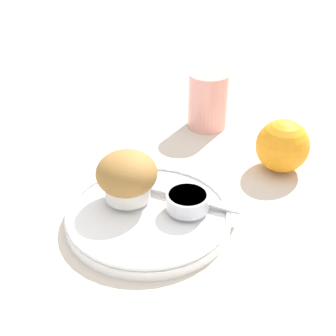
{
  "coord_description": "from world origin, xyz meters",
  "views": [
    {
      "loc": [
        0.37,
        -0.34,
        0.41
      ],
      "look_at": [
        -0.02,
        0.05,
        0.06
      ],
      "focal_mm": 50.0,
      "sensor_mm": 36.0,
      "label": 1
    }
  ],
  "objects_px": {
    "muffin": "(126,177)",
    "orange_fruit": "(283,146)",
    "juice_glass": "(208,100)",
    "butter_knife": "(173,192)"
  },
  "relations": [
    {
      "from": "muffin",
      "to": "orange_fruit",
      "type": "relative_size",
      "value": 1.01
    },
    {
      "from": "orange_fruit",
      "to": "juice_glass",
      "type": "height_order",
      "value": "juice_glass"
    },
    {
      "from": "butter_knife",
      "to": "orange_fruit",
      "type": "xyz_separation_m",
      "value": [
        0.06,
        0.19,
        0.02
      ]
    },
    {
      "from": "butter_knife",
      "to": "juice_glass",
      "type": "height_order",
      "value": "juice_glass"
    },
    {
      "from": "butter_knife",
      "to": "juice_glass",
      "type": "xyz_separation_m",
      "value": [
        -0.12,
        0.22,
        0.03
      ]
    },
    {
      "from": "muffin",
      "to": "juice_glass",
      "type": "relative_size",
      "value": 0.82
    },
    {
      "from": "muffin",
      "to": "juice_glass",
      "type": "xyz_separation_m",
      "value": [
        -0.08,
        0.27,
        -0.0
      ]
    },
    {
      "from": "muffin",
      "to": "juice_glass",
      "type": "distance_m",
      "value": 0.29
    },
    {
      "from": "muffin",
      "to": "orange_fruit",
      "type": "distance_m",
      "value": 0.26
    },
    {
      "from": "muffin",
      "to": "orange_fruit",
      "type": "bearing_deg",
      "value": 68.27
    }
  ]
}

